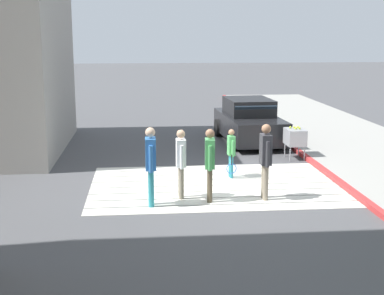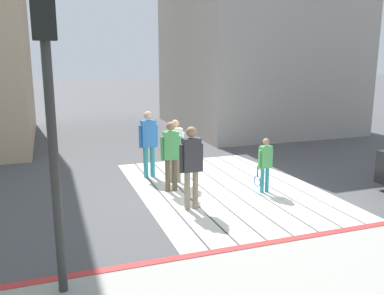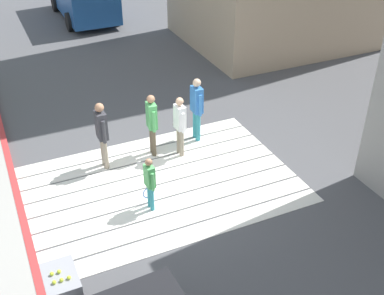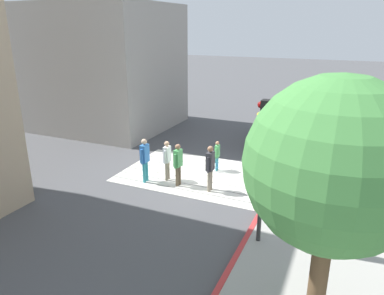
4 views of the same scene
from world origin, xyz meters
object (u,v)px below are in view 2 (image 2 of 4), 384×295
Objects in this scene: pedestrian_adult_lead at (191,162)px; pedestrian_adult_trailing at (175,147)px; pedestrian_teen_behind at (171,151)px; traffic_light_corner at (47,71)px; pedestrian_adult_side at (149,139)px; pedestrian_child_with_racket at (265,162)px.

pedestrian_adult_trailing is at bearing -7.49° from pedestrian_adult_lead.
pedestrian_teen_behind reaches higher than pedestrian_adult_trailing.
traffic_light_corner is 5.15m from pedestrian_teen_behind.
pedestrian_adult_side is 1.39m from pedestrian_teen_behind.
pedestrian_adult_lead is 0.99× the size of pedestrian_adult_side.
traffic_light_corner is at bearing 146.43° from pedestrian_adult_trailing.
pedestrian_teen_behind is 2.27m from pedestrian_child_with_racket.
pedestrian_teen_behind is at bearing 154.24° from pedestrian_adult_trailing.
pedestrian_adult_side reaches higher than pedestrian_adult_trailing.
pedestrian_adult_lead is at bearing -46.99° from traffic_light_corner.
pedestrian_adult_lead is 1.09× the size of pedestrian_adult_trailing.
traffic_light_corner is at bearing 122.40° from pedestrian_child_with_racket.
pedestrian_child_with_racket is at bearing -76.90° from pedestrian_adult_lead.
pedestrian_teen_behind is (3.89, -2.70, -2.03)m from traffic_light_corner.
traffic_light_corner is at bearing 145.25° from pedestrian_teen_behind.
pedestrian_adult_lead is at bearing 103.10° from pedestrian_child_with_racket.
pedestrian_adult_trailing is 2.33m from pedestrian_child_with_racket.
pedestrian_adult_lead is 1.32m from pedestrian_teen_behind.
pedestrian_adult_side reaches higher than pedestrian_teen_behind.
pedestrian_teen_behind reaches higher than pedestrian_child_with_racket.
pedestrian_adult_lead is at bearing -174.24° from pedestrian_adult_side.
pedestrian_adult_side is at bearing 36.33° from pedestrian_adult_trailing.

